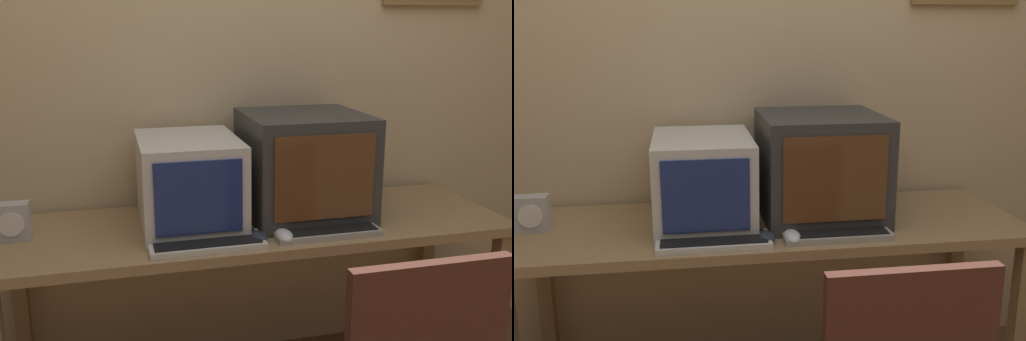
# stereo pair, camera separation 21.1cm
# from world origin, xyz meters

# --- Properties ---
(wall_back) EXTENTS (8.00, 0.08, 2.60)m
(wall_back) POSITION_xyz_m (0.00, 1.45, 1.30)
(wall_back) COLOR #D1B284
(wall_back) RESTS_ON ground_plane
(desk) EXTENTS (1.91, 0.62, 0.74)m
(desk) POSITION_xyz_m (0.00, 1.09, 0.66)
(desk) COLOR #99754C
(desk) RESTS_ON ground_plane
(monitor_left) EXTENTS (0.36, 0.48, 0.33)m
(monitor_left) POSITION_xyz_m (-0.25, 1.13, 0.90)
(monitor_left) COLOR beige
(monitor_left) RESTS_ON desk
(monitor_right) EXTENTS (0.45, 0.46, 0.40)m
(monitor_right) POSITION_xyz_m (0.20, 1.13, 0.94)
(monitor_right) COLOR #333333
(monitor_right) RESTS_ON desk
(keyboard_main) EXTENTS (0.39, 0.16, 0.03)m
(keyboard_main) POSITION_xyz_m (-0.23, 0.88, 0.75)
(keyboard_main) COLOR beige
(keyboard_main) RESTS_ON desk
(keyboard_side) EXTENTS (0.38, 0.13, 0.03)m
(keyboard_side) POSITION_xyz_m (0.21, 0.89, 0.75)
(keyboard_side) COLOR #A8A399
(keyboard_side) RESTS_ON desk
(mouse_near_keyboard) EXTENTS (0.06, 0.10, 0.04)m
(mouse_near_keyboard) POSITION_xyz_m (0.04, 0.87, 0.76)
(mouse_near_keyboard) COLOR silver
(mouse_near_keyboard) RESTS_ON desk
(mouse_far_corner) EXTENTS (0.06, 0.11, 0.03)m
(mouse_far_corner) POSITION_xyz_m (-0.04, 0.89, 0.75)
(mouse_far_corner) COLOR #282D3D
(mouse_far_corner) RESTS_ON desk
(desk_clock) EXTENTS (0.12, 0.07, 0.13)m
(desk_clock) POSITION_xyz_m (-0.87, 1.12, 0.80)
(desk_clock) COLOR #B7B2AD
(desk_clock) RESTS_ON desk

